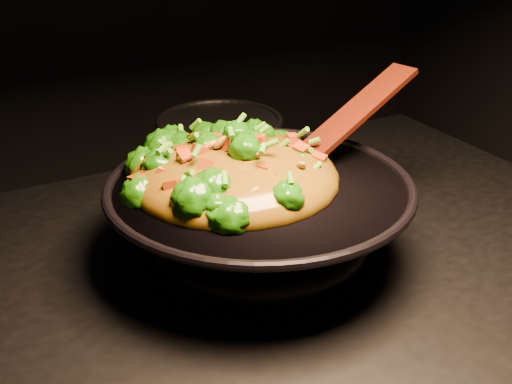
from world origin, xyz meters
TOP-DOWN VIEW (x-y plane):
  - wok at (0.03, 0.06)m, footprint 0.47×0.47m
  - stir_fry at (0.00, 0.09)m, footprint 0.36×0.36m
  - spatula at (0.18, 0.09)m, footprint 0.29×0.11m
  - back_pot at (0.09, 0.32)m, footprint 0.24×0.24m

SIDE VIEW (x-z plane):
  - wok at x=0.03m, z-range 0.90..1.01m
  - back_pot at x=0.09m, z-range 0.90..1.02m
  - stir_fry at x=0.00m, z-range 1.01..1.11m
  - spatula at x=0.18m, z-range 1.00..1.12m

